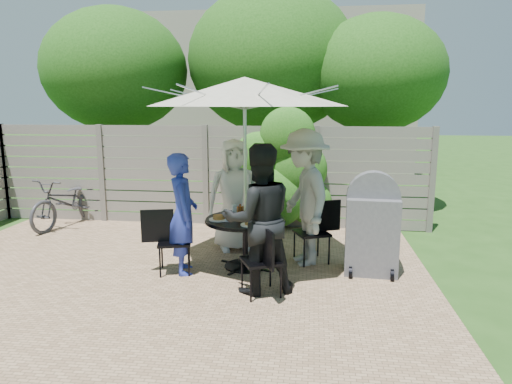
# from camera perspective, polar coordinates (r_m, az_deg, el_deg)

# --- Properties ---
(backyard_envelope) EXTENTS (60.00, 60.00, 5.00)m
(backyard_envelope) POSITION_cam_1_polar(r_m,az_deg,el_deg) (15.49, 0.26, 12.34)
(backyard_envelope) COLOR #234816
(backyard_envelope) RESTS_ON ground
(patio_table) EXTENTS (1.36, 1.36, 0.70)m
(patio_table) POSITION_cam_1_polar(r_m,az_deg,el_deg) (6.21, -1.35, -5.22)
(patio_table) COLOR black
(patio_table) RESTS_ON ground
(umbrella) EXTENTS (3.37, 3.37, 2.56)m
(umbrella) POSITION_cam_1_polar(r_m,az_deg,el_deg) (5.97, -1.43, 12.42)
(umbrella) COLOR silver
(umbrella) RESTS_ON ground
(chair_back) EXTENTS (0.59, 0.71, 0.93)m
(chair_back) POSITION_cam_1_polar(r_m,az_deg,el_deg) (7.18, -2.84, -4.73)
(chair_back) COLOR black
(chair_back) RESTS_ON ground
(person_back) EXTENTS (0.97, 0.79, 1.72)m
(person_back) POSITION_cam_1_polar(r_m,az_deg,el_deg) (6.91, -2.68, -0.41)
(person_back) COLOR silver
(person_back) RESTS_ON ground
(chair_left) EXTENTS (0.67, 0.51, 0.88)m
(chair_left) POSITION_cam_1_polar(r_m,az_deg,el_deg) (6.17, -10.24, -7.67)
(chair_left) COLOR black
(chair_left) RESTS_ON ground
(person_left) EXTENTS (0.56, 0.68, 1.61)m
(person_left) POSITION_cam_1_polar(r_m,az_deg,el_deg) (6.03, -9.13, -2.75)
(person_left) COLOR #2635A7
(person_left) RESTS_ON ground
(chair_front) EXTENTS (0.55, 0.66, 0.87)m
(chair_front) POSITION_cam_1_polar(r_m,az_deg,el_deg) (5.39, 0.68, -10.33)
(chair_front) COLOR black
(chair_front) RESTS_ON ground
(person_front) EXTENTS (1.04, 0.93, 1.78)m
(person_front) POSITION_cam_1_polar(r_m,az_deg,el_deg) (5.32, 0.36, -3.47)
(person_front) COLOR black
(person_front) RESTS_ON ground
(chair_right) EXTENTS (0.68, 0.56, 0.89)m
(chair_right) POSITION_cam_1_polar(r_m,az_deg,el_deg) (6.52, 7.07, -6.53)
(chair_right) COLOR black
(chair_right) RESTS_ON ground
(person_right) EXTENTS (1.07, 1.39, 1.89)m
(person_right) POSITION_cam_1_polar(r_m,az_deg,el_deg) (6.31, 6.06, -0.73)
(person_right) COLOR #A2A29E
(person_right) RESTS_ON ground
(plate_back) EXTENTS (0.26, 0.26, 0.06)m
(plate_back) POSITION_cam_1_polar(r_m,az_deg,el_deg) (6.49, -1.97, -2.35)
(plate_back) COLOR white
(plate_back) RESTS_ON patio_table
(plate_left) EXTENTS (0.26, 0.26, 0.06)m
(plate_left) POSITION_cam_1_polar(r_m,az_deg,el_deg) (6.09, -4.69, -3.27)
(plate_left) COLOR white
(plate_left) RESTS_ON patio_table
(plate_front) EXTENTS (0.26, 0.26, 0.06)m
(plate_front) POSITION_cam_1_polar(r_m,az_deg,el_deg) (5.80, -0.67, -3.94)
(plate_front) COLOR white
(plate_front) RESTS_ON patio_table
(plate_right) EXTENTS (0.26, 0.26, 0.06)m
(plate_right) POSITION_cam_1_polar(r_m,az_deg,el_deg) (6.22, 1.90, -2.93)
(plate_right) COLOR white
(plate_right) RESTS_ON patio_table
(plate_extra) EXTENTS (0.24, 0.24, 0.06)m
(plate_extra) POSITION_cam_1_polar(r_m,az_deg,el_deg) (5.90, 0.92, -3.70)
(plate_extra) COLOR white
(plate_extra) RESTS_ON patio_table
(glass_back) EXTENTS (0.07, 0.07, 0.14)m
(glass_back) POSITION_cam_1_polar(r_m,az_deg,el_deg) (6.37, -2.74, -2.20)
(glass_back) COLOR silver
(glass_back) RESTS_ON patio_table
(glass_left) EXTENTS (0.07, 0.07, 0.14)m
(glass_left) POSITION_cam_1_polar(r_m,az_deg,el_deg) (5.99, -3.61, -3.04)
(glass_left) COLOR silver
(glass_left) RESTS_ON patio_table
(glass_front) EXTENTS (0.07, 0.07, 0.14)m
(glass_front) POSITION_cam_1_polar(r_m,az_deg,el_deg) (5.91, 0.12, -3.22)
(glass_front) COLOR silver
(glass_front) RESTS_ON patio_table
(glass_right) EXTENTS (0.07, 0.07, 0.14)m
(glass_right) POSITION_cam_1_polar(r_m,az_deg,el_deg) (6.29, 0.78, -2.35)
(glass_right) COLOR silver
(glass_right) RESTS_ON patio_table
(syrup_jug) EXTENTS (0.09, 0.09, 0.16)m
(syrup_jug) POSITION_cam_1_polar(r_m,az_deg,el_deg) (6.17, -2.00, -2.52)
(syrup_jug) COLOR #59280C
(syrup_jug) RESTS_ON patio_table
(coffee_cup) EXTENTS (0.08, 0.08, 0.12)m
(coffee_cup) POSITION_cam_1_polar(r_m,az_deg,el_deg) (6.37, -0.86, -2.28)
(coffee_cup) COLOR #C6B293
(coffee_cup) RESTS_ON patio_table
(bicycle) EXTENTS (0.98, 1.85, 0.92)m
(bicycle) POSITION_cam_1_polar(r_m,az_deg,el_deg) (9.05, -22.47, -1.10)
(bicycle) COLOR #333338
(bicycle) RESTS_ON ground
(bbq_grill) EXTENTS (0.70, 0.56, 1.37)m
(bbq_grill) POSITION_cam_1_polar(r_m,az_deg,el_deg) (6.17, 14.27, -4.35)
(bbq_grill) COLOR #5B5A60
(bbq_grill) RESTS_ON ground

